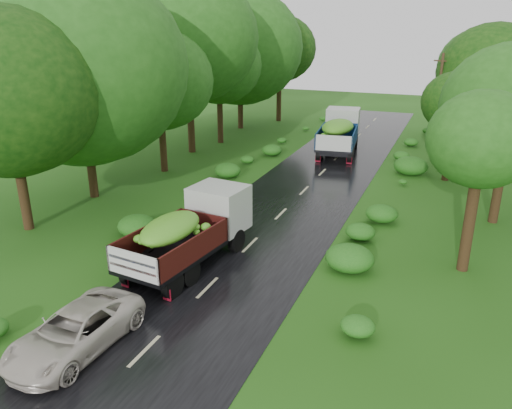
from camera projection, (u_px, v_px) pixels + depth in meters
The scene contains 10 objects.
ground at pixel (144, 351), 14.58m from camera, with size 120.00×120.00×0.00m, color #1D490F.
road at pixel (220, 276), 18.93m from camera, with size 6.50×80.00×0.02m, color black.
road_lines at pixel (231, 264), 19.79m from camera, with size 0.12×69.60×0.00m.
truck_near at pixel (193, 228), 19.50m from camera, with size 2.96×6.52×2.65m.
truck_far at pixel (340, 130), 36.29m from camera, with size 3.29×7.23×2.93m.
car at pixel (75, 331), 14.45m from camera, with size 2.05×4.44×1.23m, color beige.
utility_pole at pixel (437, 104), 35.29m from camera, with size 1.19×0.53×7.10m.
trees_left at pixel (183, 58), 33.72m from camera, with size 6.18×33.86×10.07m.
trees_right at pixel (487, 85), 30.98m from camera, with size 5.61×30.20×7.47m.
shrubs at pixel (293, 196), 26.64m from camera, with size 11.90×44.00×0.70m.
Camera 1 is at (7.62, -10.09, 9.05)m, focal length 35.00 mm.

